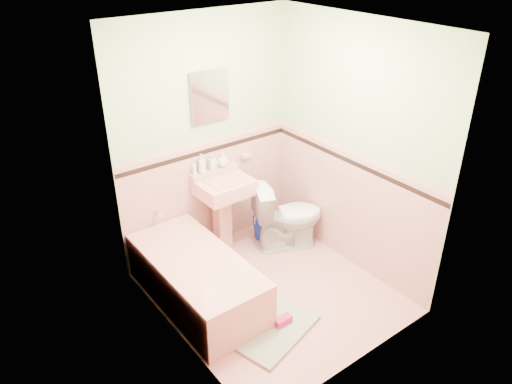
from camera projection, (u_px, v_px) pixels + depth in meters
floor at (271, 292)px, 4.84m from camera, size 2.20×2.20×0.00m
ceiling at (276, 26)px, 3.66m from camera, size 2.20×2.20×0.00m
wall_back at (206, 139)px, 5.02m from camera, size 2.50×0.00×2.50m
wall_front at (372, 233)px, 3.48m from camera, size 2.50×0.00×2.50m
wall_left at (170, 213)px, 3.72m from camera, size 0.00×2.50×2.50m
wall_right at (354, 150)px, 4.78m from camera, size 0.00×2.50×2.50m
wainscot_back at (209, 195)px, 5.32m from camera, size 2.00×0.00×2.00m
wainscot_front at (361, 304)px, 3.79m from camera, size 2.00×0.00×2.00m
wainscot_left at (178, 281)px, 4.03m from camera, size 0.00×2.20×2.20m
wainscot_right at (347, 208)px, 5.08m from camera, size 0.00×2.20×2.20m
accent_back at (207, 151)px, 5.07m from camera, size 2.00×0.00×2.00m
accent_front at (368, 247)px, 3.55m from camera, size 2.00×0.00×2.00m
accent_left at (173, 227)px, 3.79m from camera, size 0.00×2.20×2.20m
accent_right at (352, 162)px, 4.83m from camera, size 0.00×2.20×2.20m
cap_back at (207, 142)px, 5.02m from camera, size 2.00×0.00×2.00m
cap_front at (369, 236)px, 3.50m from camera, size 2.00×0.00×2.00m
cap_left at (172, 216)px, 3.74m from camera, size 0.00×2.20×2.20m
cap_right at (353, 153)px, 4.79m from camera, size 0.00×2.20×2.20m
bathtub at (197, 281)px, 4.63m from camera, size 0.70×1.50×0.45m
tub_faucet at (158, 212)px, 4.95m from camera, size 0.04×0.12×0.04m
sink at (225, 216)px, 5.27m from camera, size 0.55×0.48×0.86m
sink_faucet at (216, 168)px, 5.12m from camera, size 0.02×0.02×0.10m
medicine_cabinet at (209, 95)px, 4.82m from camera, size 0.40×0.04×0.50m
soap_dish at (246, 156)px, 5.39m from camera, size 0.11×0.06×0.04m
soap_bottle_left at (202, 164)px, 5.04m from camera, size 0.11×0.11×0.21m
soap_bottle_mid at (213, 162)px, 5.12m from camera, size 0.08×0.09×0.17m
soap_bottle_right at (223, 160)px, 5.19m from camera, size 0.14×0.14×0.16m
tube at (195, 170)px, 5.01m from camera, size 0.05×0.05×0.12m
toilet at (288, 216)px, 5.38m from camera, size 0.85×0.68×0.76m
bucket at (264, 227)px, 5.65m from camera, size 0.27×0.27×0.26m
bath_mat at (272, 329)px, 4.37m from camera, size 0.89×0.71×0.03m
shoe at (283, 320)px, 4.39m from camera, size 0.17×0.08×0.07m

